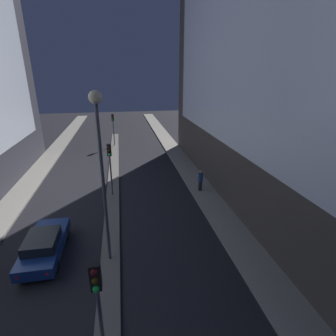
# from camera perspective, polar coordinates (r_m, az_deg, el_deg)

# --- Properties ---
(building_right) EXTENTS (6.01, 31.41, 26.21)m
(building_right) POSITION_cam_1_polar(r_m,az_deg,el_deg) (21.08, 22.63, 28.85)
(building_right) COLOR #423D38
(building_right) RESTS_ON ground
(median_strip) EXTENTS (1.00, 38.83, 0.14)m
(median_strip) POSITION_cam_1_polar(r_m,az_deg,el_deg) (24.51, -11.81, -2.76)
(median_strip) COLOR #66605B
(median_strip) RESTS_ON ground
(traffic_light_near) EXTENTS (0.32, 0.42, 4.19)m
(traffic_light_near) POSITION_cam_1_polar(r_m,az_deg,el_deg) (8.88, -15.10, -25.05)
(traffic_light_near) COLOR #4C4C51
(traffic_light_near) RESTS_ON median_strip
(traffic_light_mid) EXTENTS (0.32, 0.42, 4.19)m
(traffic_light_mid) POSITION_cam_1_polar(r_m,az_deg,el_deg) (20.55, -12.56, 2.07)
(traffic_light_mid) COLOR #4C4C51
(traffic_light_mid) RESTS_ON median_strip
(traffic_light_far) EXTENTS (0.32, 0.42, 4.19)m
(traffic_light_far) POSITION_cam_1_polar(r_m,az_deg,el_deg) (35.61, -11.88, 9.68)
(traffic_light_far) COLOR #4C4C51
(traffic_light_far) RESTS_ON median_strip
(street_lamp) EXTENTS (0.59, 0.59, 8.59)m
(street_lamp) POSITION_cam_1_polar(r_m,az_deg,el_deg) (12.24, -14.62, 4.66)
(street_lamp) COLOR #4C4C51
(street_lamp) RESTS_ON median_strip
(car_left_lane) EXTENTS (1.84, 4.67, 1.41)m
(car_left_lane) POSITION_cam_1_polar(r_m,az_deg,el_deg) (16.07, -25.31, -14.84)
(car_left_lane) COLOR navy
(car_left_lane) RESTS_ON ground
(pedestrian_on_right_sidewalk) EXTENTS (0.38, 0.38, 1.78)m
(pedestrian_on_right_sidewalk) POSITION_cam_1_polar(r_m,az_deg,el_deg) (21.76, 7.07, -2.56)
(pedestrian_on_right_sidewalk) COLOR black
(pedestrian_on_right_sidewalk) RESTS_ON sidewalk_right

